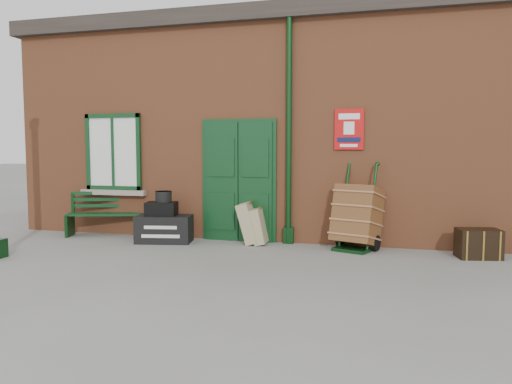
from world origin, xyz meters
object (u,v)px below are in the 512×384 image
(bench, at_px, (106,213))
(dark_trunk, at_px, (478,244))
(houdini_trunk, at_px, (164,229))
(porter_trolley, at_px, (357,217))

(bench, xyz_separation_m, dark_trunk, (6.78, -0.27, -0.22))
(houdini_trunk, xyz_separation_m, porter_trolley, (3.46, 0.27, 0.32))
(bench, height_order, porter_trolley, porter_trolley)
(houdini_trunk, xyz_separation_m, dark_trunk, (5.35, 0.09, -0.02))
(bench, relative_size, dark_trunk, 2.37)
(houdini_trunk, bearing_deg, dark_trunk, -10.56)
(houdini_trunk, relative_size, dark_trunk, 1.55)
(dark_trunk, bearing_deg, houdini_trunk, 169.32)
(bench, height_order, houdini_trunk, bench)
(houdini_trunk, height_order, dark_trunk, houdini_trunk)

